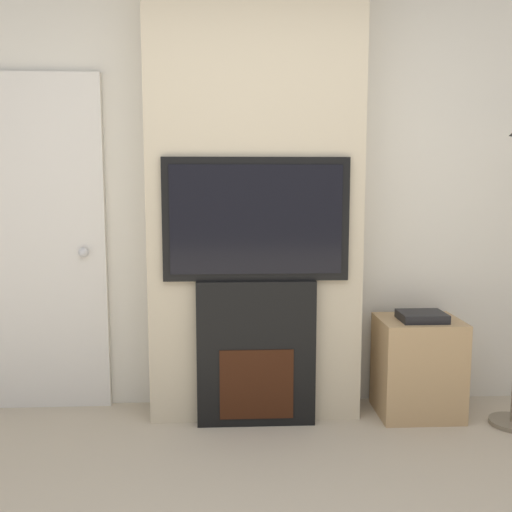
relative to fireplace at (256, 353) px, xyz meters
The scene contains 6 objects.
wall_back 1.00m from the fireplace, 90.00° to the left, with size 6.00×0.06×2.70m.
chimney_breast 0.95m from the fireplace, 90.00° to the left, with size 1.22×0.32×2.70m.
fireplace is the anchor object (origin of this frame).
television 0.76m from the fireplace, 90.00° to the right, with size 1.03×0.07×0.68m.
media_stand 0.98m from the fireplace, ahead, with size 0.48×0.39×0.63m.
entry_door 1.47m from the fireplace, 167.11° to the left, with size 0.84×0.09×2.02m.
Camera 1 is at (-0.15, -1.49, 1.38)m, focal length 40.00 mm.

